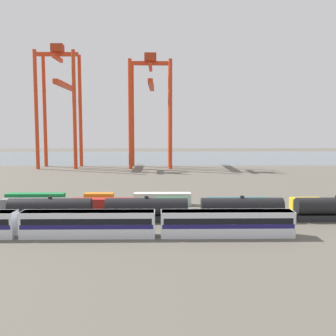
{
  "coord_description": "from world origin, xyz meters",
  "views": [
    {
      "loc": [
        7.52,
        -78.84,
        16.14
      ],
      "look_at": [
        9.25,
        25.75,
        5.77
      ],
      "focal_mm": 42.38,
      "sensor_mm": 36.0,
      "label": 1
    }
  ],
  "objects_px": {
    "gantry_crane_west": "(60,95)",
    "gantry_crane_central": "(151,99)",
    "freight_tank_row": "(194,209)",
    "passenger_train": "(88,223)"
  },
  "relations": [
    {
      "from": "freight_tank_row",
      "to": "gantry_crane_west",
      "type": "relative_size",
      "value": 1.28
    },
    {
      "from": "passenger_train",
      "to": "gantry_crane_west",
      "type": "distance_m",
      "value": 117.08
    },
    {
      "from": "gantry_crane_west",
      "to": "gantry_crane_central",
      "type": "height_order",
      "value": "gantry_crane_west"
    },
    {
      "from": "passenger_train",
      "to": "gantry_crane_central",
      "type": "relative_size",
      "value": 1.31
    },
    {
      "from": "gantry_crane_west",
      "to": "freight_tank_row",
      "type": "bearing_deg",
      "value": -64.26
    },
    {
      "from": "freight_tank_row",
      "to": "gantry_crane_central",
      "type": "relative_size",
      "value": 1.38
    },
    {
      "from": "gantry_crane_west",
      "to": "gantry_crane_central",
      "type": "relative_size",
      "value": 1.07
    },
    {
      "from": "passenger_train",
      "to": "freight_tank_row",
      "type": "bearing_deg",
      "value": 30.71
    },
    {
      "from": "freight_tank_row",
      "to": "gantry_crane_central",
      "type": "xyz_separation_m",
      "value": [
        -10.18,
        99.55,
        26.53
      ]
    },
    {
      "from": "gantry_crane_west",
      "to": "gantry_crane_central",
      "type": "distance_m",
      "value": 37.78
    }
  ]
}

